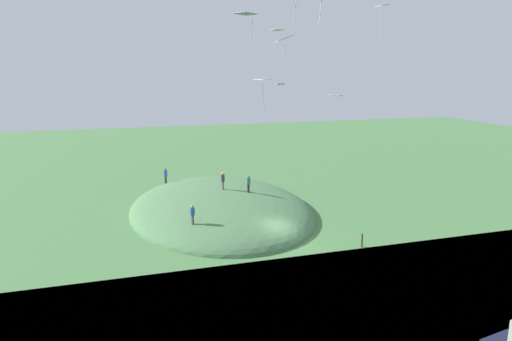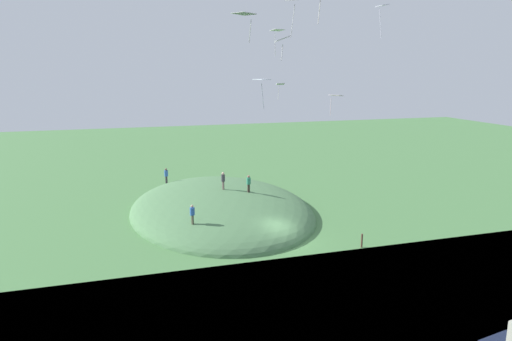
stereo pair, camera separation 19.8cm
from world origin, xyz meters
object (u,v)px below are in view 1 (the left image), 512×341
kite_0 (246,14)px  kite_7 (336,96)px  kite_4 (280,85)px  kite_8 (277,31)px  kite_3 (283,39)px  person_near_shore (248,182)px  kite_6 (382,8)px  person_walking_path (223,179)px  person_on_hilltop (192,212)px  person_watching_kites (165,174)px  kite_1 (294,3)px  kite_5 (262,81)px  mooring_post (362,240)px

kite_0 → kite_7: bearing=-53.4°
kite_4 → kite_8: 5.84m
kite_0 → kite_3: size_ratio=1.11×
person_near_shore → kite_3: size_ratio=1.29×
kite_6 → person_walking_path: bearing=35.4°
person_near_shore → kite_3: (-16.48, 2.59, 12.21)m
person_on_hilltop → person_walking_path: bearing=-49.7°
person_on_hilltop → kite_0: kite_0 is taller
kite_3 → kite_8: (13.93, -4.49, 1.60)m
person_on_hilltop → kite_3: bearing=179.8°
person_watching_kites → kite_1: 30.21m
kite_0 → kite_6: size_ratio=0.64×
kite_5 → kite_7: size_ratio=1.24×
person_watching_kites → person_walking_path: bearing=-108.0°
kite_0 → kite_6: bearing=-61.8°
person_walking_path → person_watching_kites: size_ratio=1.00×
kite_1 → kite_7: kite_1 is taller
person_walking_path → kite_5: (-14.50, 0.52, 9.74)m
person_watching_kites → person_on_hilltop: 16.29m
kite_0 → kite_5: bearing=-27.5°
person_watching_kites → person_on_hilltop: person_on_hilltop is taller
kite_0 → kite_1: bearing=-58.1°
kite_6 → mooring_post: 17.30m
mooring_post → person_walking_path: bearing=32.5°
person_walking_path → kite_5: size_ratio=0.93×
person_near_shore → person_on_hilltop: (-6.17, 6.42, -0.60)m
kite_8 → mooring_post: size_ratio=2.02×
kite_3 → kite_7: 8.59m
kite_1 → mooring_post: bearing=-62.6°
kite_3 → person_walking_path: bearing=-1.2°
person_near_shore → kite_4: 11.28m
person_on_hilltop → kite_7: size_ratio=1.07×
kite_8 → mooring_post: (-8.92, -4.07, -16.24)m
kite_7 → kite_0: bearing=126.6°
kite_3 → kite_1: bearing=-42.8°
person_near_shore → kite_7: (-11.32, -3.33, 8.73)m
kite_3 → kite_4: bearing=-18.9°
person_near_shore → kite_8: size_ratio=0.76×
kite_3 → kite_4: 11.22m
kite_4 → person_watching_kites: bearing=25.8°
kite_6 → kite_8: 9.98m
person_near_shore → kite_4: (-6.21, -0.94, 9.37)m
person_near_shore → kite_7: kite_7 is taller
kite_7 → mooring_post: (-0.15, -2.64, -11.15)m
person_near_shore → kite_5: size_ratio=0.90×
person_watching_kites → mooring_post: (-21.58, -12.92, -1.42)m
kite_0 → kite_6: 13.47m
person_walking_path → kite_3: bearing=-27.4°
kite_4 → kite_8: size_ratio=0.59×
person_near_shore → kite_6: kite_6 is taller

